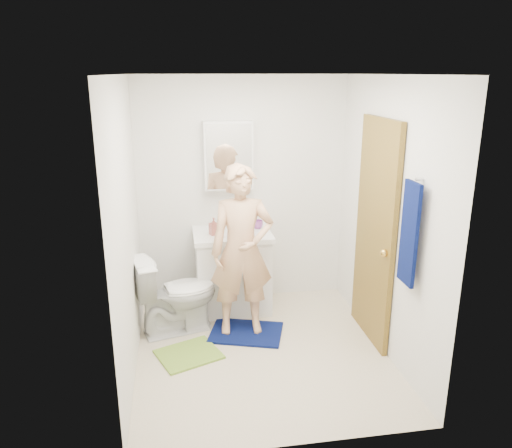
{
  "coord_description": "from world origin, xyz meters",
  "views": [
    {
      "loc": [
        -0.68,
        -3.91,
        2.42
      ],
      "look_at": [
        -0.01,
        0.25,
        1.13
      ],
      "focal_mm": 35.0,
      "sensor_mm": 36.0,
      "label": 1
    }
  ],
  "objects": [
    {
      "name": "towel",
      "position": [
        1.03,
        -0.57,
        1.25
      ],
      "size": [
        0.03,
        0.24,
        0.8
      ],
      "primitive_type": "cube",
      "color": "#08134D",
      "rests_on": "wall_right"
    },
    {
      "name": "towel_hook",
      "position": [
        1.07,
        -0.57,
        1.67
      ],
      "size": [
        0.06,
        0.02,
        0.02
      ],
      "primitive_type": "cylinder",
      "rotation": [
        0.0,
        1.57,
        0.0
      ],
      "color": "silver",
      "rests_on": "wall_right"
    },
    {
      "name": "wall_left",
      "position": [
        -1.11,
        0.0,
        1.2
      ],
      "size": [
        0.02,
        2.4,
        2.4
      ],
      "primitive_type": "cube",
      "color": "silver",
      "rests_on": "ground"
    },
    {
      "name": "floor",
      "position": [
        0.0,
        0.0,
        -0.01
      ],
      "size": [
        2.2,
        2.4,
        0.02
      ],
      "primitive_type": "cube",
      "color": "beige",
      "rests_on": "ground"
    },
    {
      "name": "mirror_panel",
      "position": [
        -0.15,
        1.08,
        1.6
      ],
      "size": [
        0.46,
        0.01,
        0.66
      ],
      "primitive_type": "cube",
      "color": "white",
      "rests_on": "wall_back"
    },
    {
      "name": "man",
      "position": [
        -0.12,
        0.4,
        0.83
      ],
      "size": [
        0.6,
        0.41,
        1.62
      ],
      "primitive_type": "imported",
      "rotation": [
        0.0,
        0.0,
        -0.03
      ],
      "color": "tan",
      "rests_on": "bath_mat"
    },
    {
      "name": "wall_right",
      "position": [
        1.11,
        0.0,
        1.2
      ],
      "size": [
        0.02,
        2.4,
        2.4
      ],
      "primitive_type": "cube",
      "color": "silver",
      "rests_on": "ground"
    },
    {
      "name": "ceiling",
      "position": [
        0.0,
        0.0,
        2.41
      ],
      "size": [
        2.2,
        2.4,
        0.02
      ],
      "primitive_type": "cube",
      "color": "white",
      "rests_on": "ground"
    },
    {
      "name": "toothbrush_cup",
      "position": [
        0.13,
        1.0,
        0.89
      ],
      "size": [
        0.11,
        0.11,
        0.09
      ],
      "primitive_type": "imported",
      "rotation": [
        0.0,
        0.0,
        0.01
      ],
      "color": "#8B408E",
      "rests_on": "countertop"
    },
    {
      "name": "green_rug",
      "position": [
        -0.65,
        0.04,
        0.01
      ],
      "size": [
        0.64,
        0.6,
        0.02
      ],
      "primitive_type": "cube",
      "rotation": [
        0.0,
        0.0,
        0.38
      ],
      "color": "#7DA637",
      "rests_on": "floor"
    },
    {
      "name": "countertop",
      "position": [
        -0.15,
        0.91,
        0.83
      ],
      "size": [
        0.79,
        0.59,
        0.05
      ],
      "primitive_type": "cube",
      "color": "white",
      "rests_on": "vanity_cabinet"
    },
    {
      "name": "bath_mat",
      "position": [
        -0.09,
        0.34,
        0.01
      ],
      "size": [
        0.79,
        0.66,
        0.02
      ],
      "primitive_type": "cube",
      "rotation": [
        0.0,
        0.0,
        -0.3
      ],
      "color": "#08134D",
      "rests_on": "floor"
    },
    {
      "name": "vanity_cabinet",
      "position": [
        -0.15,
        0.91,
        0.4
      ],
      "size": [
        0.75,
        0.55,
        0.8
      ],
      "primitive_type": "cube",
      "color": "white",
      "rests_on": "floor"
    },
    {
      "name": "toilet",
      "position": [
        -0.74,
        0.52,
        0.39
      ],
      "size": [
        0.85,
        0.62,
        0.78
      ],
      "primitive_type": "imported",
      "rotation": [
        0.0,
        0.0,
        1.83
      ],
      "color": "white",
      "rests_on": "floor"
    },
    {
      "name": "soap_dispenser",
      "position": [
        -0.34,
        0.87,
        0.94
      ],
      "size": [
        0.1,
        0.1,
        0.18
      ],
      "primitive_type": "imported",
      "rotation": [
        0.0,
        0.0,
        0.36
      ],
      "color": "#AA584F",
      "rests_on": "countertop"
    },
    {
      "name": "wall_back",
      "position": [
        0.0,
        1.21,
        1.2
      ],
      "size": [
        2.2,
        0.02,
        2.4
      ],
      "primitive_type": "cube",
      "color": "silver",
      "rests_on": "ground"
    },
    {
      "name": "faucet",
      "position": [
        -0.15,
        1.09,
        0.91
      ],
      "size": [
        0.03,
        0.03,
        0.12
      ],
      "primitive_type": "cylinder",
      "color": "silver",
      "rests_on": "countertop"
    },
    {
      "name": "door",
      "position": [
        1.07,
        0.15,
        1.02
      ],
      "size": [
        0.05,
        0.8,
        2.05
      ],
      "primitive_type": "cube",
      "color": "olive",
      "rests_on": "ground"
    },
    {
      "name": "sink_basin",
      "position": [
        -0.15,
        0.91,
        0.84
      ],
      "size": [
        0.4,
        0.4,
        0.03
      ],
      "primitive_type": "cylinder",
      "color": "white",
      "rests_on": "countertop"
    },
    {
      "name": "door_knob",
      "position": [
        1.03,
        -0.17,
        0.95
      ],
      "size": [
        0.07,
        0.07,
        0.07
      ],
      "primitive_type": "sphere",
      "color": "gold",
      "rests_on": "door"
    },
    {
      "name": "medicine_cabinet",
      "position": [
        -0.15,
        1.14,
        1.6
      ],
      "size": [
        0.5,
        0.12,
        0.7
      ],
      "primitive_type": "cube",
      "color": "white",
      "rests_on": "wall_back"
    },
    {
      "name": "wall_front",
      "position": [
        0.0,
        -1.21,
        1.2
      ],
      "size": [
        2.2,
        0.02,
        2.4
      ],
      "primitive_type": "cube",
      "color": "silver",
      "rests_on": "ground"
    }
  ]
}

